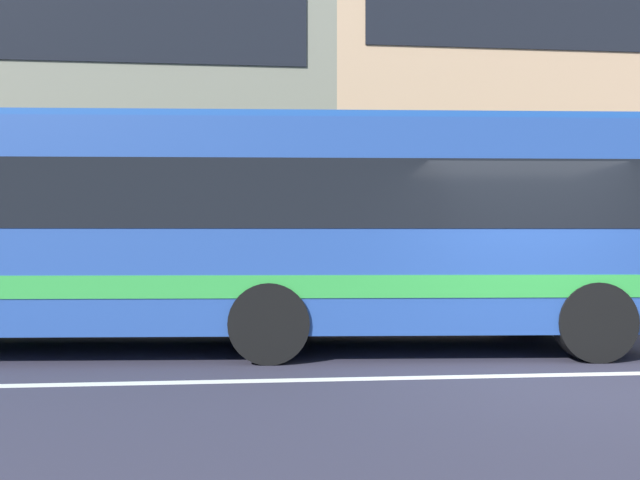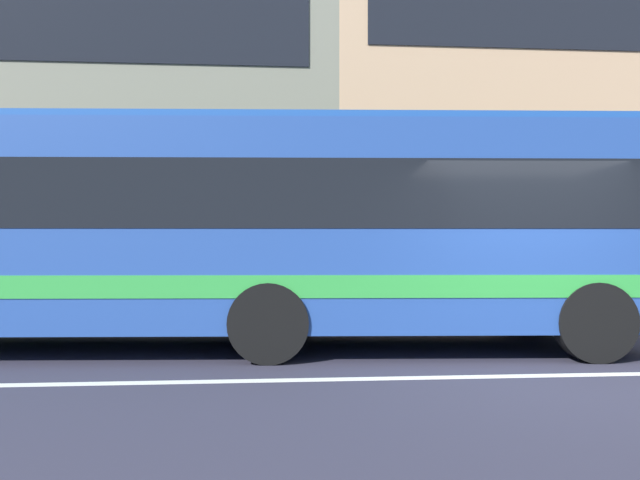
{
  "view_description": "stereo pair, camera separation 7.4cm",
  "coord_description": "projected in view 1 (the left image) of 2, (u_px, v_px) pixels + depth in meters",
  "views": [
    {
      "loc": [
        -3.24,
        -6.72,
        1.52
      ],
      "look_at": [
        -2.47,
        2.0,
        1.52
      ],
      "focal_mm": 34.81,
      "sensor_mm": 36.0,
      "label": 1
    },
    {
      "loc": [
        -3.16,
        -6.72,
        1.52
      ],
      "look_at": [
        -2.47,
        2.0,
        1.52
      ],
      "focal_mm": 34.81,
      "sensor_mm": 36.0,
      "label": 2
    }
  ],
  "objects": [
    {
      "name": "ground_plane",
      "position": [
        554.0,
        375.0,
        6.97
      ],
      "size": [
        160.0,
        160.0,
        0.0
      ],
      "primitive_type": "plane",
      "color": "#302E3E"
    },
    {
      "name": "lane_centre_line",
      "position": [
        554.0,
        375.0,
        6.97
      ],
      "size": [
        60.0,
        0.16,
        0.01
      ],
      "primitive_type": "cube",
      "color": "silver",
      "rests_on": "ground_plane"
    },
    {
      "name": "hedge_row_far",
      "position": [
        337.0,
        292.0,
        12.29
      ],
      "size": [
        16.04,
        1.1,
        0.98
      ],
      "primitive_type": "cube",
      "color": "#25581A",
      "rests_on": "ground_plane"
    },
    {
      "name": "apartment_block_left",
      "position": [
        4.0,
        88.0,
        19.18
      ],
      "size": [
        19.83,
        8.1,
        12.47
      ],
      "color": "gray",
      "rests_on": "ground_plane"
    },
    {
      "name": "apartment_block_right",
      "position": [
        596.0,
        81.0,
        20.86
      ],
      "size": [
        18.52,
        8.1,
        13.76
      ],
      "color": "tan",
      "rests_on": "ground_plane"
    },
    {
      "name": "transit_bus",
      "position": [
        222.0,
        225.0,
        8.74
      ],
      "size": [
        11.71,
        3.15,
        3.16
      ],
      "color": "#234590",
      "rests_on": "ground_plane"
    }
  ]
}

